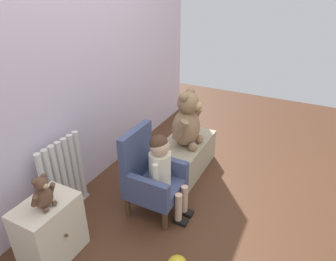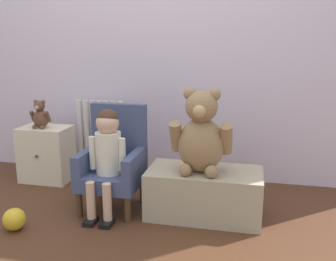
# 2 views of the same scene
# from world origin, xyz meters

# --- Properties ---
(ground_plane) EXTENTS (6.00, 6.00, 0.00)m
(ground_plane) POSITION_xyz_m (0.00, 0.00, 0.00)
(ground_plane) COLOR #4D2C1A
(back_wall) EXTENTS (3.80, 0.05, 2.40)m
(back_wall) POSITION_xyz_m (0.00, 1.26, 1.20)
(back_wall) COLOR silver
(back_wall) RESTS_ON ground_plane
(radiator) EXTENTS (0.43, 0.05, 0.65)m
(radiator) POSITION_xyz_m (-0.44, 1.13, 0.32)
(radiator) COLOR silver
(radiator) RESTS_ON ground_plane
(small_dresser) EXTENTS (0.40, 0.30, 0.45)m
(small_dresser) POSITION_xyz_m (-0.83, 0.90, 0.23)
(small_dresser) COLOR beige
(small_dresser) RESTS_ON ground_plane
(child_armchair) EXTENTS (0.40, 0.40, 0.71)m
(child_armchair) POSITION_xyz_m (-0.10, 0.55, 0.32)
(child_armchair) COLOR #404B70
(child_armchair) RESTS_ON ground_plane
(child_figure) EXTENTS (0.25, 0.35, 0.71)m
(child_figure) POSITION_xyz_m (-0.10, 0.43, 0.46)
(child_figure) COLOR silver
(child_figure) RESTS_ON ground_plane
(low_bench) EXTENTS (0.74, 0.38, 0.31)m
(low_bench) POSITION_xyz_m (0.53, 0.53, 0.16)
(low_bench) COLOR tan
(low_bench) RESTS_ON ground_plane
(large_teddy_bear) EXTENTS (0.39, 0.28, 0.54)m
(large_teddy_bear) POSITION_xyz_m (0.50, 0.50, 0.55)
(large_teddy_bear) COLOR #95744F
(large_teddy_bear) RESTS_ON low_bench
(small_teddy_bear) EXTENTS (0.17, 0.12, 0.23)m
(small_teddy_bear) POSITION_xyz_m (-0.84, 0.87, 0.55)
(small_teddy_bear) COLOR brown
(small_teddy_bear) RESTS_ON small_dresser
(toy_ball) EXTENTS (0.14, 0.14, 0.14)m
(toy_ball) POSITION_xyz_m (-0.58, 0.07, 0.07)
(toy_ball) COLOR gold
(toy_ball) RESTS_ON ground_plane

